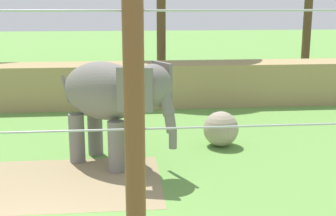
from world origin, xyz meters
name	(u,v)px	position (x,y,z in m)	size (l,w,h in m)	color
dirt_patch	(44,183)	(-0.08, 3.00, 0.00)	(5.35, 3.22, 0.01)	#937F5B
embankment_wall	(78,86)	(0.00, 11.03, 0.84)	(36.00, 1.80, 1.69)	tan
elephant	(112,97)	(1.49, 4.13, 1.78)	(3.15, 2.84, 2.68)	slate
enrichment_ball	(221,129)	(4.54, 5.39, 0.51)	(1.01, 1.01, 1.01)	gray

